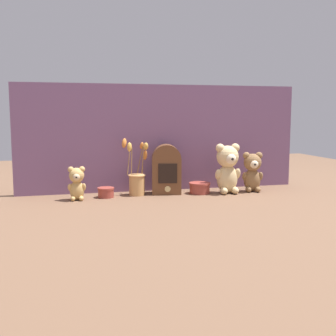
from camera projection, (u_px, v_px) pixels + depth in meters
name	position (u px, v px, depth m)	size (l,w,h in m)	color
ground_plane	(169.00, 195.00, 2.26)	(4.00, 4.00, 0.00)	brown
backdrop_wall	(162.00, 138.00, 2.38)	(1.61, 0.02, 0.60)	#704C70
teddy_bear_large	(228.00, 167.00, 2.30)	(0.15, 0.14, 0.27)	#DBBC84
teddy_bear_medium	(252.00, 171.00, 2.36)	(0.12, 0.11, 0.22)	olive
teddy_bear_small	(77.00, 183.00, 2.12)	(0.09, 0.09, 0.17)	tan
flower_vase	(137.00, 179.00, 2.26)	(0.15, 0.11, 0.31)	tan
vintage_radio	(167.00, 168.00, 2.30)	(0.18, 0.14, 0.27)	brown
decorative_tin_tall	(106.00, 192.00, 2.20)	(0.09, 0.09, 0.05)	#993D33
decorative_tin_short	(200.00, 188.00, 2.31)	(0.12, 0.12, 0.06)	#993D33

